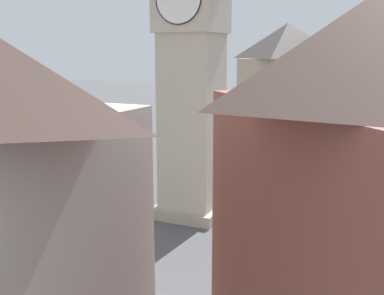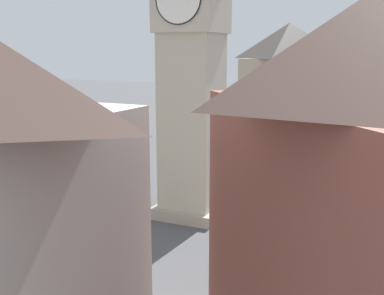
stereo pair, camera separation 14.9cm
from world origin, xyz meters
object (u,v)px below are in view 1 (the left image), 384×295
object	(u,v)px
clock_tower	(192,17)
building_shop_left	(286,85)
car_white_side	(302,183)
tree	(19,146)
car_blue_kerb	(76,178)
pedestrian	(79,194)
lamp_post	(81,179)
road_sign	(295,186)

from	to	relation	value
clock_tower	building_shop_left	size ratio (longest dim) A/B	1.59
car_white_side	tree	distance (m)	17.14
car_blue_kerb	pedestrian	size ratio (longest dim) A/B	2.54
car_blue_kerb	tree	distance (m)	7.45
lamp_post	building_shop_left	bearing A→B (deg)	84.24
car_blue_kerb	car_white_side	bearing A→B (deg)	19.68
clock_tower	road_sign	size ratio (longest dim) A/B	6.61
pedestrian	clock_tower	bearing A→B (deg)	20.01
clock_tower	lamp_post	distance (m)	10.14
car_white_side	lamp_post	world-z (taller)	lamp_post
building_shop_left	road_sign	world-z (taller)	building_shop_left
building_shop_left	road_sign	xyz separation A→B (m)	(5.06, -19.21, -4.01)
pedestrian	tree	size ratio (longest dim) A/B	0.27
car_white_side	lamp_post	distance (m)	15.07
car_blue_kerb	building_shop_left	world-z (taller)	building_shop_left
car_blue_kerb	road_sign	bearing A→B (deg)	1.02
car_blue_kerb	road_sign	world-z (taller)	road_sign
clock_tower	pedestrian	xyz separation A→B (m)	(-6.10, -2.22, -9.75)
tree	road_sign	size ratio (longest dim) A/B	2.27
car_blue_kerb	building_shop_left	size ratio (longest dim) A/B	0.37
car_white_side	building_shop_left	distance (m)	16.02
car_white_side	tree	bearing A→B (deg)	-137.36
car_blue_kerb	car_white_side	size ratio (longest dim) A/B	1.00
building_shop_left	road_sign	size ratio (longest dim) A/B	4.14
road_sign	car_blue_kerb	bearing A→B (deg)	-178.98
car_blue_kerb	car_white_side	distance (m)	14.87
car_white_side	road_sign	xyz separation A→B (m)	(0.47, -4.75, 1.14)
car_white_side	car_blue_kerb	bearing A→B (deg)	-160.32
tree	road_sign	distance (m)	14.61
pedestrian	lamp_post	distance (m)	6.33
clock_tower	building_shop_left	xyz separation A→B (m)	(0.39, 20.66, -4.85)
pedestrian	building_shop_left	bearing A→B (deg)	74.18
clock_tower	car_blue_kerb	xyz separation A→B (m)	(-9.03, 1.19, -10.00)
road_sign	pedestrian	bearing A→B (deg)	-162.37
building_shop_left	lamp_post	distance (m)	27.58
pedestrian	building_shop_left	size ratio (longest dim) A/B	0.15
pedestrian	building_shop_left	distance (m)	24.28
clock_tower	lamp_post	world-z (taller)	clock_tower
lamp_post	road_sign	xyz separation A→B (m)	(7.81, 8.13, -1.61)
pedestrian	lamp_post	xyz separation A→B (m)	(3.73, -4.46, 2.50)
car_blue_kerb	tree	bearing A→B (deg)	-75.36
lamp_post	road_sign	bearing A→B (deg)	46.14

